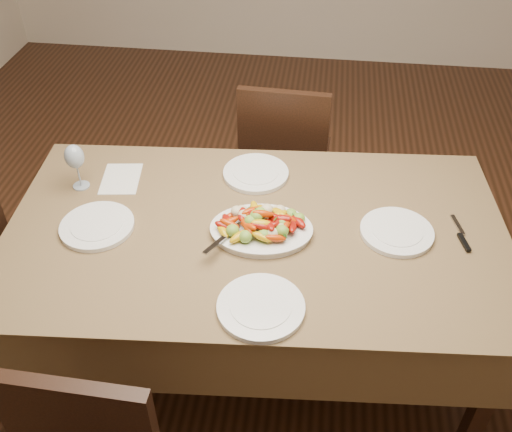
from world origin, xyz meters
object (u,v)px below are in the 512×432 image
object	(u,v)px
plate_left	(97,226)
plate_far	(256,174)
serving_platter	(261,231)
plate_near	(261,307)
dining_table	(256,298)
plate_right	(397,232)
chair_far	(287,157)
wine_glass	(76,165)

from	to	relation	value
plate_left	plate_far	distance (m)	0.67
serving_platter	plate_near	world-z (taller)	serving_platter
dining_table	plate_near	distance (m)	0.54
serving_platter	plate_right	distance (m)	0.49
chair_far	serving_platter	xyz separation A→B (m)	(-0.02, -0.91, 0.30)
dining_table	wine_glass	world-z (taller)	wine_glass
chair_far	plate_near	bearing A→B (deg)	93.82
dining_table	plate_right	size ratio (longest dim) A/B	6.96
plate_far	plate_near	world-z (taller)	same
plate_left	plate_right	world-z (taller)	same
serving_platter	wine_glass	xyz separation A→B (m)	(-0.75, 0.19, 0.09)
serving_platter	plate_near	size ratio (longest dim) A/B	1.28
plate_left	wine_glass	xyz separation A→B (m)	(-0.15, 0.24, 0.09)
serving_platter	plate_right	world-z (taller)	serving_platter
serving_platter	plate_left	xyz separation A→B (m)	(-0.60, -0.05, -0.00)
serving_platter	plate_left	distance (m)	0.60
dining_table	plate_right	world-z (taller)	plate_right
plate_right	plate_near	distance (m)	0.61
chair_far	plate_right	distance (m)	1.01
plate_far	plate_near	size ratio (longest dim) A/B	0.96
dining_table	serving_platter	xyz separation A→B (m)	(0.02, -0.02, 0.39)
chair_far	plate_right	bearing A→B (deg)	121.51
chair_far	plate_left	size ratio (longest dim) A/B	3.52
dining_table	plate_near	world-z (taller)	plate_near
serving_platter	plate_left	world-z (taller)	serving_platter
plate_left	serving_platter	bearing A→B (deg)	4.42
plate_right	chair_far	bearing A→B (deg)	118.61
chair_far	serving_platter	bearing A→B (deg)	91.57
plate_near	wine_glass	size ratio (longest dim) A/B	1.36
chair_far	serving_platter	distance (m)	0.96
plate_far	plate_left	bearing A→B (deg)	-143.23
plate_left	wine_glass	size ratio (longest dim) A/B	1.32
serving_platter	plate_right	size ratio (longest dim) A/B	1.35
dining_table	chair_far	distance (m)	0.90
plate_near	wine_glass	bearing A→B (deg)	145.59
plate_right	wine_glass	xyz separation A→B (m)	(-1.24, 0.13, 0.09)
plate_left	plate_far	world-z (taller)	same
plate_right	plate_near	world-z (taller)	same
serving_platter	plate_right	xyz separation A→B (m)	(0.49, 0.06, -0.00)
chair_far	plate_near	xyz separation A→B (m)	(0.02, -1.27, 0.29)
chair_far	plate_near	distance (m)	1.30
plate_far	plate_near	xyz separation A→B (m)	(0.11, -0.71, 0.00)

